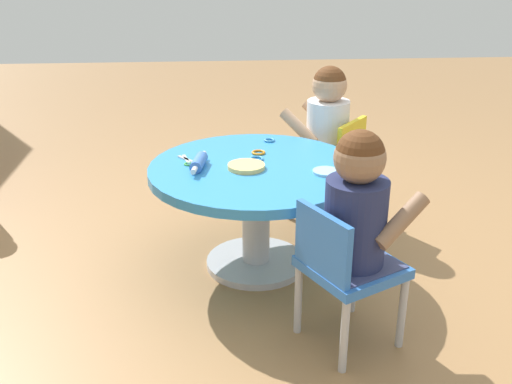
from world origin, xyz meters
The scene contains 13 objects.
ground_plane centered at (0.00, 0.00, 0.00)m, with size 10.00×10.00×0.00m, color #9E7247.
craft_table centered at (0.00, 0.00, 0.36)m, with size 0.90×0.90×0.47m.
child_chair_left centered at (-0.58, -0.26, 0.31)m, with size 0.40×0.40×0.54m.
seated_child_left centered at (-0.56, -0.29, 0.53)m, with size 0.40×0.43×0.51m.
child_chair_right centered at (0.47, -0.42, 0.31)m, with size 0.42×0.42×0.54m.
seated_child_right centered at (0.49, -0.39, 0.53)m, with size 0.43×0.44×0.51m.
rolling_pin centered at (-0.01, 0.24, 0.50)m, with size 0.23×0.08×0.05m.
craft_scissors centered at (0.07, 0.28, 0.48)m, with size 0.14×0.11×0.01m.
playdough_blob_0 centered at (-0.03, 0.04, 0.48)m, with size 0.15×0.15×0.02m, color #F2CC72.
playdough_blob_1 centered at (-0.10, -0.28, 0.48)m, with size 0.11×0.11×0.01m, color #8CCCF2.
cookie_cutter_0 centered at (0.08, -0.01, 0.48)m, with size 0.06×0.06×0.01m, color #3F99D8.
cookie_cutter_1 centered at (0.16, -0.02, 0.48)m, with size 0.06×0.06×0.01m, color orange.
cookie_cutter_2 centered at (0.33, -0.09, 0.48)m, with size 0.05×0.05×0.01m, color #3F99D8.
Camera 1 is at (-2.32, 0.18, 1.33)m, focal length 41.76 mm.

